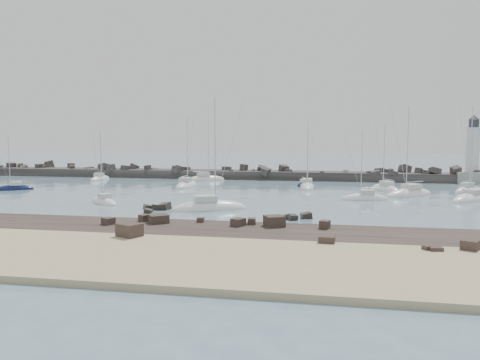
# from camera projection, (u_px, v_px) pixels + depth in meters

# --- Properties ---
(ground) EXTENTS (400.00, 400.00, 0.00)m
(ground) POSITION_uv_depth(u_px,v_px,m) (205.00, 202.00, 68.39)
(ground) COLOR slate
(ground) RESTS_ON ground
(sand_strip) EXTENTS (140.00, 14.00, 1.00)m
(sand_strip) POSITION_uv_depth(u_px,v_px,m) (101.00, 258.00, 37.08)
(sand_strip) COLOR tan
(sand_strip) RESTS_ON ground
(rock_shelf) EXTENTS (140.00, 12.00, 2.04)m
(rock_shelf) POSITION_uv_depth(u_px,v_px,m) (151.00, 233.00, 46.82)
(rock_shelf) COLOR #2B211D
(rock_shelf) RESTS_ON ground
(rock_cluster_near) EXTENTS (4.07, 4.60, 1.63)m
(rock_cluster_near) POSITION_uv_depth(u_px,v_px,m) (158.00, 208.00, 61.49)
(rock_cluster_near) COLOR black
(rock_cluster_near) RESTS_ON ground
(rock_cluster_far) EXTENTS (3.99, 2.86, 1.37)m
(rock_cluster_far) POSITION_uv_depth(u_px,v_px,m) (297.00, 218.00, 54.78)
(rock_cluster_far) COLOR black
(rock_cluster_far) RESTS_ON ground
(breakwater) EXTENTS (115.00, 7.99, 5.09)m
(breakwater) POSITION_uv_depth(u_px,v_px,m) (216.00, 177.00, 106.91)
(breakwater) COLOR #2C2927
(breakwater) RESTS_ON ground
(lighthouse) EXTENTS (7.00, 7.00, 14.60)m
(lighthouse) POSITION_uv_depth(u_px,v_px,m) (472.00, 168.00, 96.66)
(lighthouse) COLOR gray
(lighthouse) RESTS_ON ground
(sailboat_1) EXTENTS (2.42, 7.54, 11.90)m
(sailboat_1) POSITION_uv_depth(u_px,v_px,m) (100.00, 179.00, 102.96)
(sailboat_1) COLOR white
(sailboat_1) RESTS_ON ground
(sailboat_2) EXTENTS (6.81, 5.12, 10.67)m
(sailboat_2) POSITION_uv_depth(u_px,v_px,m) (14.00, 189.00, 83.71)
(sailboat_2) COLOR #0E183E
(sailboat_2) RESTS_ON ground
(sailboat_3) EXTENTS (3.20, 9.13, 14.32)m
(sailboat_3) POSITION_uv_depth(u_px,v_px,m) (186.00, 186.00, 88.86)
(sailboat_3) COLOR white
(sailboat_3) RESTS_ON ground
(sailboat_4) EXTENTS (8.94, 7.25, 14.07)m
(sailboat_4) POSITION_uv_depth(u_px,v_px,m) (205.00, 180.00, 101.21)
(sailboat_4) COLOR white
(sailboat_4) RESTS_ON ground
(sailboat_5) EXTENTS (6.67, 6.02, 10.97)m
(sailboat_5) POSITION_uv_depth(u_px,v_px,m) (104.00, 202.00, 67.20)
(sailboat_5) COLOR white
(sailboat_5) RESTS_ON ground
(sailboat_6) EXTENTS (3.15, 8.87, 13.90)m
(sailboat_6) POSITION_uv_depth(u_px,v_px,m) (307.00, 187.00, 86.60)
(sailboat_6) COLOR white
(sailboat_6) RESTS_ON ground
(sailboat_7) EXTENTS (10.38, 7.21, 15.86)m
(sailboat_7) POSITION_uv_depth(u_px,v_px,m) (209.00, 209.00, 61.33)
(sailboat_7) COLOR white
(sailboat_7) RESTS_ON ground
(sailboat_8) EXTENTS (4.87, 7.56, 11.54)m
(sailboat_8) POSITION_uv_depth(u_px,v_px,m) (306.00, 187.00, 87.86)
(sailboat_8) COLOR #0E183E
(sailboat_8) RESTS_ON ground
(sailboat_9) EXTENTS (7.39, 3.35, 11.41)m
(sailboat_9) POSITION_uv_depth(u_px,v_px,m) (365.00, 199.00, 70.79)
(sailboat_9) COLOR white
(sailboat_9) RESTS_ON ground
(sailboat_10) EXTENTS (5.80, 8.47, 13.06)m
(sailboat_10) POSITION_uv_depth(u_px,v_px,m) (385.00, 190.00, 82.76)
(sailboat_10) COLOR white
(sailboat_10) RESTS_ON ground
(sailboat_11) EXTENTS (8.62, 9.13, 15.01)m
(sailboat_11) POSITION_uv_depth(u_px,v_px,m) (471.00, 199.00, 70.31)
(sailboat_11) COLOR white
(sailboat_11) RESTS_ON ground
(sailboat_12) EXTENTS (6.82, 7.00, 12.02)m
(sailboat_12) POSITION_uv_depth(u_px,v_px,m) (468.00, 191.00, 80.60)
(sailboat_12) COLOR white
(sailboat_12) RESTS_ON ground
(sailboat_13) EXTENTS (9.50, 8.69, 15.59)m
(sailboat_13) POSITION_uv_depth(u_px,v_px,m) (409.00, 195.00, 75.68)
(sailboat_13) COLOR white
(sailboat_13) RESTS_ON ground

